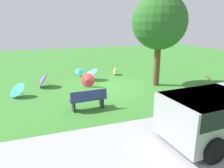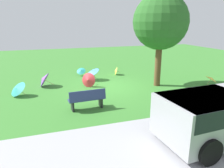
# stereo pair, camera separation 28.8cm
# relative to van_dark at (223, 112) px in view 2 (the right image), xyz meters

# --- Properties ---
(ground) EXTENTS (40.00, 40.00, 0.00)m
(ground) POSITION_rel_van_dark_xyz_m (1.62, -6.72, -0.91)
(ground) COLOR #387A2D
(road_strip) EXTENTS (40.00, 3.80, 0.01)m
(road_strip) POSITION_rel_van_dark_xyz_m (1.62, -0.17, -0.91)
(road_strip) COLOR #9E9EA3
(road_strip) RESTS_ON ground
(van_dark) EXTENTS (4.69, 2.32, 1.53)m
(van_dark) POSITION_rel_van_dark_xyz_m (0.00, 0.00, 0.00)
(van_dark) COLOR #99999E
(van_dark) RESTS_ON ground
(park_bench) EXTENTS (1.62, 0.57, 0.90)m
(park_bench) POSITION_rel_van_dark_xyz_m (3.67, -3.75, -0.45)
(park_bench) COLOR navy
(park_bench) RESTS_ON ground
(shade_tree) EXTENTS (3.13, 3.13, 5.27)m
(shade_tree) POSITION_rel_van_dark_xyz_m (-1.10, -6.04, 2.77)
(shade_tree) COLOR brown
(shade_tree) RESTS_ON ground
(parasol_teal_0) EXTENTS (0.81, 0.78, 0.61)m
(parasol_teal_0) POSITION_rel_van_dark_xyz_m (2.81, -9.86, -0.54)
(parasol_teal_0) COLOR tan
(parasol_teal_0) RESTS_ON ground
(parasol_yellow_0) EXTENTS (0.93, 0.95, 0.70)m
(parasol_yellow_0) POSITION_rel_van_dark_xyz_m (-4.10, -4.90, -0.45)
(parasol_yellow_0) COLOR tan
(parasol_yellow_0) RESTS_ON ground
(parasol_teal_1) EXTENTS (1.10, 1.15, 0.79)m
(parasol_teal_1) POSITION_rel_van_dark_xyz_m (6.72, -6.52, -0.48)
(parasol_teal_1) COLOR tan
(parasol_teal_1) RESTS_ON ground
(parasol_purple_1) EXTENTS (1.02, 1.08, 0.91)m
(parasol_purple_1) POSITION_rel_van_dark_xyz_m (5.40, -7.94, -0.45)
(parasol_purple_1) COLOR tan
(parasol_purple_1) RESTS_ON ground
(parasol_red_0) EXTENTS (0.88, 0.91, 0.86)m
(parasol_red_0) POSITION_rel_van_dark_xyz_m (2.93, -6.99, -0.48)
(parasol_red_0) COLOR tan
(parasol_red_0) RESTS_ON ground
(parasol_blue_0) EXTENTS (1.01, 1.05, 0.87)m
(parasol_blue_0) POSITION_rel_van_dark_xyz_m (2.34, -8.48, -0.35)
(parasol_blue_0) COLOR tan
(parasol_blue_0) RESTS_ON ground
(parasol_yellow_1) EXTENTS (0.53, 0.60, 0.57)m
(parasol_yellow_1) POSITION_rel_van_dark_xyz_m (0.39, -9.37, -0.63)
(parasol_yellow_1) COLOR tan
(parasol_yellow_1) RESTS_ON ground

